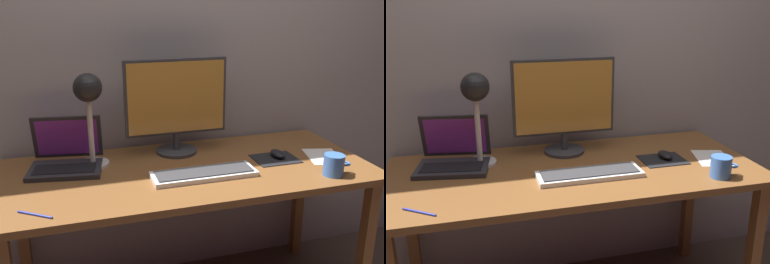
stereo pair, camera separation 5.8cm
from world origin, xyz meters
The scene contains 11 objects.
back_wall centered at (0.00, 0.40, 1.30)m, with size 4.80×0.06×2.60m, color #A8A099.
desk centered at (0.00, 0.00, 0.66)m, with size 1.60×0.70×0.74m.
monitor centered at (0.00, 0.21, 0.99)m, with size 0.48×0.19×0.45m.
keyboard_main centered at (0.03, -0.11, 0.75)m, with size 0.44×0.14×0.03m.
laptop centered at (-0.51, 0.17, 0.80)m, with size 0.34×0.29×0.22m.
desk_lamp centered at (-0.40, 0.15, 1.03)m, with size 0.14×0.14×0.41m.
mousepad centered at (0.41, -0.01, 0.74)m, with size 0.20×0.16×0.00m, color black.
mouse centered at (0.43, 0.00, 0.76)m, with size 0.06×0.10×0.03m, color black.
coffee_mug centered at (0.56, -0.25, 0.79)m, with size 0.12×0.09×0.09m.
paper_sheet_by_keyboard centered at (0.64, -0.05, 0.74)m, with size 0.15×0.21×0.00m, color white.
pen centered at (-0.63, -0.26, 0.74)m, with size 0.01×0.01×0.14m, color #2633A5.
Camera 2 is at (-0.44, -1.69, 1.46)m, focal length 40.32 mm.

